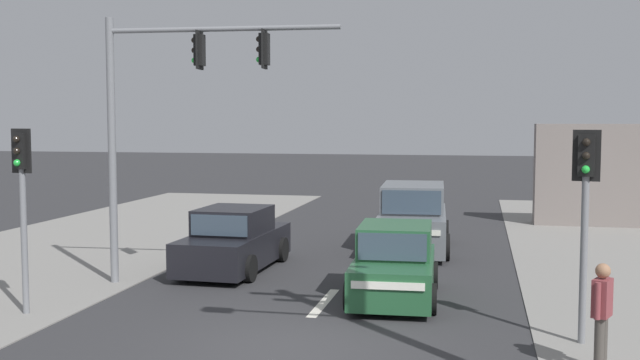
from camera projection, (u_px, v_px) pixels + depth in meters
ground_plane at (287, 346)px, 12.34m from camera, size 140.00×140.00×0.00m
lane_dash_mid at (324, 302)px, 15.26m from camera, size 0.20×2.40×0.01m
lane_dash_far at (362, 258)px, 20.14m from camera, size 0.20×2.40×0.01m
traffic_signal_mast at (166, 101)px, 16.59m from camera, size 5.28×0.52×6.00m
pedestal_signal_right_kerb at (585, 200)px, 12.22m from camera, size 0.44×0.31×3.56m
pedestal_signal_left_kerb at (22, 189)px, 14.14m from camera, size 0.44×0.30×3.56m
hatchback_receding_far at (395, 265)px, 15.60m from camera, size 1.91×3.70×1.53m
suv_oncoming_mid at (413, 220)px, 21.37m from camera, size 2.24×4.62×1.90m
sedan_oncoming_near at (234, 242)px, 18.60m from camera, size 1.99×4.29×1.56m
pedestrian_at_kerb at (602, 311)px, 10.95m from camera, size 0.35×0.52×1.63m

